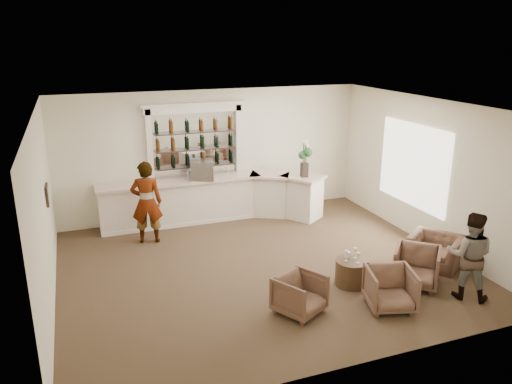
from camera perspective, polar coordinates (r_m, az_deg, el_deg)
ground at (r=10.46m, az=0.63°, el=-8.53°), size 8.00×8.00×0.00m
room_shell at (r=10.37m, az=0.11°, el=4.96°), size 8.04×7.02×3.32m
bar_counter at (r=12.84m, az=-4.84°, el=-0.81°), size 5.72×1.80×1.14m
back_bar_alcove at (r=12.78m, az=-6.97°, el=5.80°), size 2.64×0.25×3.00m
cocktail_table at (r=9.83m, az=10.88°, el=-9.02°), size 0.63×0.63×0.50m
sommelier at (r=11.59m, az=-12.39°, el=-1.17°), size 0.78×0.59×1.92m
guest at (r=9.76m, az=23.23°, el=-6.71°), size 1.01×1.00×1.64m
armchair_left at (r=8.74m, az=5.02°, el=-11.57°), size 1.02×1.02×0.69m
armchair_center at (r=9.14m, az=15.08°, el=-10.63°), size 0.98×1.00×0.73m
armchair_right at (r=10.07m, az=17.90°, el=-8.11°), size 1.16×1.16×0.76m
armchair_far at (r=11.04m, az=19.78°, el=-6.33°), size 1.29×1.32×0.65m
espresso_machine at (r=12.51m, az=-6.18°, el=2.54°), size 0.66×0.60×0.49m
flower_vase at (r=12.66m, az=5.59°, el=4.11°), size 0.25×0.25×0.96m
wine_glass_bar_left at (r=12.83m, az=-3.17°, el=2.34°), size 0.07×0.07×0.21m
wine_glass_bar_right at (r=12.52m, az=-7.81°, el=1.82°), size 0.07×0.07×0.21m
wine_glass_tbl_a at (r=9.65m, az=10.29°, el=-7.18°), size 0.07×0.07×0.21m
wine_glass_tbl_b at (r=9.79m, az=11.26°, el=-6.86°), size 0.07×0.07×0.21m
wine_glass_tbl_c at (r=9.60m, az=11.60°, el=-7.39°), size 0.07×0.07×0.21m
napkin_holder at (r=9.80m, az=10.46°, el=-7.08°), size 0.08×0.08×0.12m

